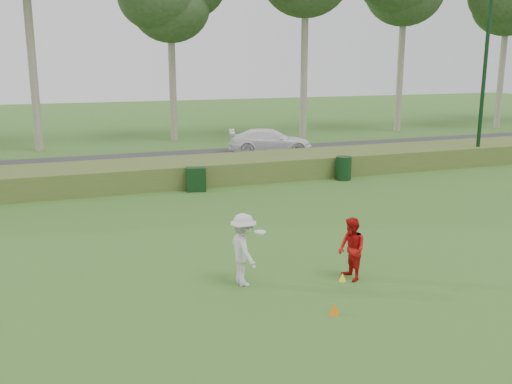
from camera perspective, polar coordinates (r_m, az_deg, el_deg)
name	(u,v)px	position (r m, az deg, el deg)	size (l,w,h in m)	color
ground	(316,285)	(13.25, 6.03, -9.21)	(120.00, 120.00, 0.00)	#306220
reed_strip	(191,171)	(24.05, -6.57, 2.10)	(80.00, 3.00, 0.90)	#4A5F26
park_road	(167,161)	(28.93, -8.89, 3.05)	(80.00, 6.00, 0.06)	#2D2D2D
lamp_post	(487,47)	(29.36, 22.08, 13.33)	(0.70, 0.70, 8.18)	black
player_white	(244,250)	(12.92, -1.25, -5.77)	(0.88, 1.11, 1.67)	silver
player_red	(352,249)	(13.41, 9.54, -5.67)	(0.72, 0.56, 1.48)	#B70F0F
cone_orange	(334,309)	(11.81, 7.83, -11.49)	(0.23, 0.23, 0.25)	orange
cone_yellow	(343,277)	(13.50, 8.66, -8.42)	(0.17, 0.17, 0.19)	yellow
utility_cabinet	(196,179)	(22.25, -6.01, 1.27)	(0.75, 0.47, 0.94)	black
trash_bin	(343,168)	(24.54, 8.74, 2.37)	(0.67, 0.67, 1.00)	black
car_right	(270,141)	(30.88, 1.45, 5.11)	(1.82, 4.47, 1.30)	white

